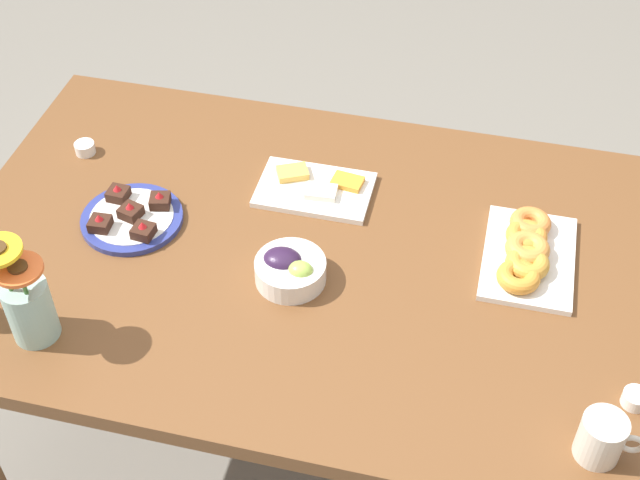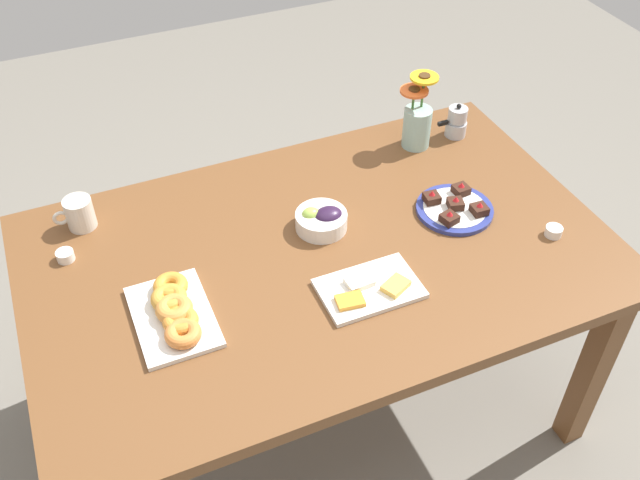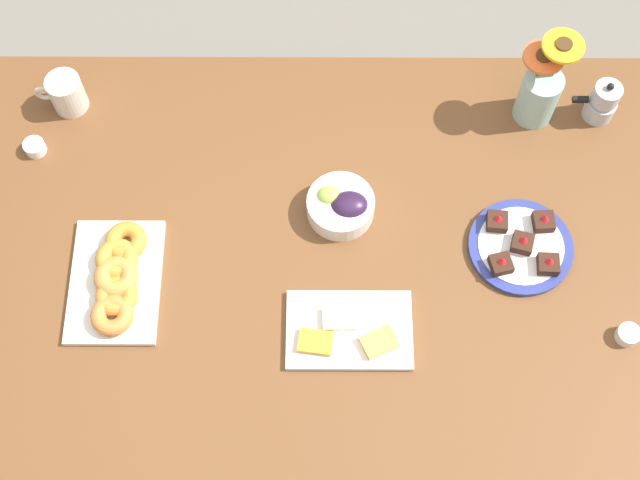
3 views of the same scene
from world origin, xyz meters
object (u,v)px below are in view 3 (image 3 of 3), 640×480
Objects in this scene: dining_table at (320,263)px; croissant_platter at (116,278)px; jam_cup_berry at (33,147)px; jam_cup_honey at (627,335)px; dessert_plate at (519,246)px; moka_pot at (601,102)px; cheese_platter at (347,331)px; flower_vase at (538,92)px; coffee_mug at (65,93)px; grape_bowl at (340,206)px.

croissant_platter is at bearing 10.88° from dining_table.
croissant_platter is at bearing 124.20° from jam_cup_berry.
dessert_plate reaches higher than jam_cup_honey.
cheese_platter is at bearing 42.64° from moka_pot.
dining_table is 0.67m from jam_cup_honey.
croissant_platter is 5.85× the size of jam_cup_honey.
coffee_mug is at bearing -1.00° from flower_vase.
grape_bowl is at bearing -116.33° from dining_table.
dessert_plate reaches higher than dining_table.
croissant_platter is 1.15m from moka_pot.
jam_cup_honey is (-0.63, 0.20, 0.10)m from dining_table.
grape_bowl is at bearing 23.23° from moka_pot.
flower_vase is at bearing -128.68° from cheese_platter.
dining_table is at bearing 28.24° from moka_pot.
jam_cup_berry is (0.65, -0.24, 0.10)m from dining_table.
coffee_mug is 0.44× the size of cheese_platter.
dessert_plate is at bearing -174.45° from croissant_platter.
coffee_mug is 0.47m from croissant_platter.
moka_pot reaches higher than jam_cup_honey.
flower_vase is (-0.06, -0.34, 0.07)m from dessert_plate.
moka_pot is (-1.07, -0.42, 0.03)m from croissant_platter.
grape_bowl is 0.40m from dessert_plate.
cheese_platter is (-0.01, 0.28, -0.02)m from grape_bowl.
jam_cup_honey reaches higher than dining_table.
jam_cup_berry is at bearing -20.35° from dining_table.
dining_table is 5.69× the size of croissant_platter.
moka_pot is at bearing -175.48° from jam_cup_berry.
cheese_platter reaches higher than jam_cup_berry.
flower_vase reaches higher than grape_bowl.
cheese_platter is 1.15× the size of dessert_plate.
moka_pot is (-0.58, -0.53, 0.04)m from cheese_platter.
dining_table is 6.15× the size of cheese_platter.
jam_cup_berry is 1.29m from moka_pot.
dessert_plate is (-1.01, 0.36, -0.04)m from coffee_mug.
grape_bowl reaches higher than croissant_platter.
coffee_mug is at bearing -19.72° from dessert_plate.
coffee_mug is 1.22m from moka_pot.
dessert_plate is at bearing 167.38° from grape_bowl.
dessert_plate is (-0.43, -0.00, 0.10)m from dining_table.
jam_cup_berry is at bearing 4.52° from moka_pot.
jam_cup_honey is (-0.59, 0.29, -0.01)m from grape_bowl.
flower_vase reaches higher than cheese_platter.
dessert_plate is (-0.37, -0.19, 0.00)m from cheese_platter.
flower_vase reaches higher than jam_cup_berry.
coffee_mug is at bearing -23.80° from grape_bowl.
jam_cup_berry is 1.14m from flower_vase.
coffee_mug is 0.41× the size of croissant_platter.
coffee_mug reaches higher than jam_cup_berry.
grape_bowl is at bearing 30.16° from flower_vase.
dining_table is 0.62m from flower_vase.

